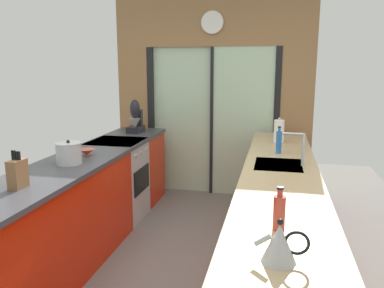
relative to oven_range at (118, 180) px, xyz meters
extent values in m
cube|color=slate|center=(0.91, -0.65, -0.47)|extent=(5.04, 7.60, 0.02)
cube|color=olive|center=(0.91, 1.15, 1.89)|extent=(2.64, 0.08, 0.70)
cube|color=#B2D1AD|center=(0.49, 1.17, 0.54)|extent=(0.80, 0.02, 2.00)
cube|color=#B2D1AD|center=(1.33, 1.13, 0.54)|extent=(0.80, 0.02, 2.00)
cube|color=black|center=(0.05, 1.15, 0.54)|extent=(0.08, 0.10, 2.00)
cube|color=black|center=(1.77, 1.15, 0.54)|extent=(0.08, 0.10, 2.00)
cube|color=black|center=(0.91, 1.15, 0.54)|extent=(0.04, 0.10, 2.00)
cube|color=olive|center=(-0.20, 1.15, 0.54)|extent=(0.42, 0.08, 2.00)
cube|color=olive|center=(2.02, 1.15, 0.54)|extent=(0.42, 0.08, 2.00)
cylinder|color=white|center=(0.91, 1.09, 1.84)|extent=(0.28, 0.03, 0.28)
torus|color=beige|center=(0.91, 1.09, 1.84)|extent=(0.30, 0.02, 0.30)
cube|color=red|center=(0.00, -1.57, -0.02)|extent=(0.58, 2.55, 0.88)
cube|color=red|center=(0.00, 0.63, -0.02)|extent=(0.58, 0.65, 0.88)
cube|color=#3D3D42|center=(0.00, -0.95, 0.44)|extent=(0.62, 3.80, 0.04)
cube|color=red|center=(1.82, -0.95, -0.02)|extent=(0.58, 3.80, 0.88)
cube|color=tan|center=(1.82, -0.95, 0.44)|extent=(0.62, 3.80, 0.04)
cube|color=#B7BABC|center=(1.80, -0.70, 0.44)|extent=(0.40, 0.48, 0.05)
cylinder|color=#B7BABC|center=(2.00, -0.70, 0.61)|extent=(0.02, 0.02, 0.28)
cylinder|color=#B7BABC|center=(1.91, -0.70, 0.74)|extent=(0.18, 0.02, 0.02)
cube|color=#B7BABC|center=(0.00, 0.00, -0.02)|extent=(0.58, 0.60, 0.88)
cube|color=black|center=(0.29, 0.00, 0.02)|extent=(0.01, 0.48, 0.28)
cube|color=black|center=(0.00, 0.00, 0.45)|extent=(0.58, 0.60, 0.03)
cylinder|color=#B7BABC|center=(0.30, -0.18, 0.34)|extent=(0.02, 0.04, 0.04)
cylinder|color=#B7BABC|center=(0.30, 0.00, 0.34)|extent=(0.02, 0.04, 0.04)
cylinder|color=#B7BABC|center=(0.30, 0.18, 0.34)|extent=(0.02, 0.04, 0.04)
cylinder|color=#BC4C38|center=(0.02, -0.74, 0.47)|extent=(0.07, 0.07, 0.01)
cone|color=#BC4C38|center=(0.02, -0.74, 0.50)|extent=(0.16, 0.16, 0.05)
cube|color=brown|center=(0.02, -1.76, 0.57)|extent=(0.08, 0.14, 0.20)
cylinder|color=black|center=(-0.01, -1.76, 0.69)|extent=(0.02, 0.02, 0.08)
cylinder|color=black|center=(0.01, -1.76, 0.69)|extent=(0.02, 0.02, 0.08)
cylinder|color=black|center=(0.03, -1.76, 0.69)|extent=(0.02, 0.02, 0.07)
cylinder|color=black|center=(0.05, -1.76, 0.69)|extent=(0.02, 0.02, 0.07)
cube|color=black|center=(0.02, 0.58, 0.50)|extent=(0.17, 0.26, 0.08)
cube|color=black|center=(0.02, 0.68, 0.64)|extent=(0.10, 0.08, 0.20)
ellipsoid|color=black|center=(0.02, 0.57, 0.76)|extent=(0.13, 0.12, 0.24)
cone|color=#B7BABC|center=(0.02, 0.55, 0.58)|extent=(0.15, 0.15, 0.13)
cylinder|color=#B7BABC|center=(0.02, -1.07, 0.55)|extent=(0.22, 0.22, 0.18)
cylinder|color=#B7BABC|center=(0.02, -1.07, 0.65)|extent=(0.22, 0.22, 0.01)
sphere|color=black|center=(0.02, -1.07, 0.66)|extent=(0.03, 0.03, 0.03)
cone|color=#B7BABC|center=(1.80, -2.44, 0.55)|extent=(0.16, 0.16, 0.17)
sphere|color=black|center=(1.80, -2.44, 0.65)|extent=(0.03, 0.03, 0.03)
cylinder|color=#B7BABC|center=(1.73, -2.44, 0.56)|extent=(0.08, 0.02, 0.07)
torus|color=black|center=(1.87, -2.44, 0.56)|extent=(0.11, 0.01, 0.11)
cylinder|color=#B23D2D|center=(1.80, -2.10, 0.56)|extent=(0.06, 0.06, 0.18)
cylinder|color=#B23D2D|center=(1.80, -2.10, 0.67)|extent=(0.03, 0.03, 0.04)
cylinder|color=black|center=(1.80, -2.10, 0.69)|extent=(0.04, 0.04, 0.01)
cylinder|color=#286BB7|center=(1.80, -0.26, 0.57)|extent=(0.05, 0.05, 0.21)
cylinder|color=#286BB7|center=(1.80, -0.26, 0.70)|extent=(0.02, 0.02, 0.04)
cylinder|color=black|center=(1.80, -0.26, 0.72)|extent=(0.03, 0.03, 0.01)
cylinder|color=#B7BABC|center=(1.80, 0.27, 0.47)|extent=(0.13, 0.13, 0.01)
cylinder|color=white|center=(1.80, 0.27, 0.60)|extent=(0.11, 0.11, 0.24)
sphere|color=#B7BABC|center=(1.80, 0.27, 0.73)|extent=(0.03, 0.03, 0.03)
camera|label=1|loc=(1.76, -4.06, 1.31)|focal=36.54mm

